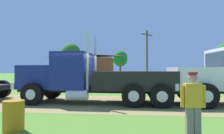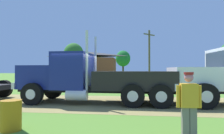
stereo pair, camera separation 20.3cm
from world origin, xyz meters
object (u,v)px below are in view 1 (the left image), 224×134
visitor_far_side (47,82)px  shed_building (84,66)px  steel_barrel (14,116)px  utility_pole_near (147,55)px  truck_foreground_white (93,79)px  visitor_standing_near (193,103)px

visitor_far_side → shed_building: (-2.34, 20.66, 1.58)m
steel_barrel → utility_pole_near: (5.21, 22.86, 3.43)m
visitor_far_side → utility_pole_near: size_ratio=0.22×
visitor_far_side → shed_building: 20.85m
truck_foreground_white → shed_building: 25.71m
truck_foreground_white → visitor_standing_near: size_ratio=5.04×
visitor_standing_near → shed_building: bearing=108.8°
visitor_far_side → utility_pole_near: utility_pole_near is taller
visitor_standing_near → utility_pole_near: size_ratio=0.23×
steel_barrel → visitor_standing_near: bearing=-2.4°
visitor_far_side → utility_pole_near: 16.25m
steel_barrel → visitor_far_side: bearing=108.7°
visitor_far_side → steel_barrel: visitor_far_side is taller
truck_foreground_white → visitor_standing_near: 6.41m
visitor_standing_near → steel_barrel: (-4.78, 0.20, -0.46)m
visitor_standing_near → utility_pole_near: bearing=88.9°
shed_building → utility_pole_near: (10.68, -7.04, 1.42)m
visitor_far_side → utility_pole_near: (8.34, 13.62, 3.00)m
steel_barrel → utility_pole_near: 23.70m
steel_barrel → truck_foreground_white: bearing=76.6°
shed_building → visitor_standing_near: bearing=-71.2°
visitor_standing_near → shed_building: shed_building is taller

